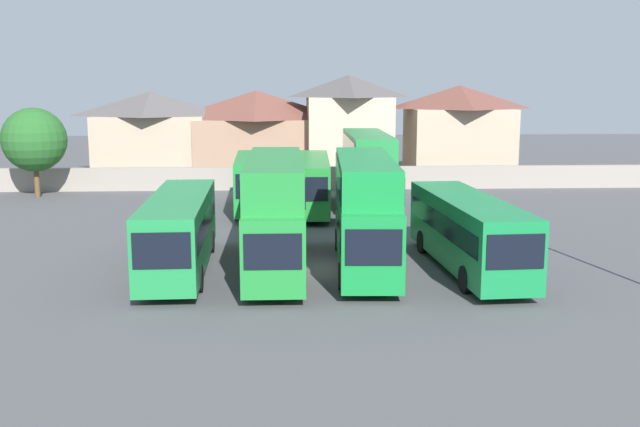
{
  "coord_description": "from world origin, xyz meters",
  "views": [
    {
      "loc": [
        -1.74,
        -32.33,
        8.24
      ],
      "look_at": [
        0.0,
        3.0,
        2.03
      ],
      "focal_mm": 41.71,
      "sensor_mm": 36.0,
      "label": 1
    }
  ],
  "objects_px": {
    "bus_7": "(368,167)",
    "bus_3": "(365,207)",
    "bus_1": "(179,228)",
    "bus_2": "(275,207)",
    "tree_left_of_lot": "(34,140)",
    "bus_4": "(468,229)",
    "bus_6": "(309,181)",
    "house_terrace_centre": "(257,132)",
    "house_terrace_far_right": "(458,130)",
    "house_terrace_left": "(152,133)",
    "house_terrace_right": "(348,125)",
    "bus_5": "(255,180)"
  },
  "relations": [
    {
      "from": "tree_left_of_lot",
      "to": "bus_6",
      "type": "bearing_deg",
      "value": -19.29
    },
    {
      "from": "bus_3",
      "to": "bus_5",
      "type": "xyz_separation_m",
      "value": [
        -5.49,
        15.41,
        -0.79
      ]
    },
    {
      "from": "bus_2",
      "to": "bus_4",
      "type": "bearing_deg",
      "value": 86.0
    },
    {
      "from": "bus_6",
      "to": "house_terrace_far_right",
      "type": "distance_m",
      "value": 23.16
    },
    {
      "from": "bus_4",
      "to": "house_terrace_centre",
      "type": "height_order",
      "value": "house_terrace_centre"
    },
    {
      "from": "bus_5",
      "to": "house_terrace_left",
      "type": "distance_m",
      "value": 22.0
    },
    {
      "from": "bus_1",
      "to": "house_terrace_left",
      "type": "height_order",
      "value": "house_terrace_left"
    },
    {
      "from": "bus_3",
      "to": "house_terrace_right",
      "type": "relative_size",
      "value": 1.29
    },
    {
      "from": "bus_7",
      "to": "bus_6",
      "type": "bearing_deg",
      "value": -86.38
    },
    {
      "from": "bus_2",
      "to": "bus_4",
      "type": "distance_m",
      "value": 8.63
    },
    {
      "from": "bus_3",
      "to": "house_terrace_right",
      "type": "height_order",
      "value": "house_terrace_right"
    },
    {
      "from": "bus_7",
      "to": "tree_left_of_lot",
      "type": "height_order",
      "value": "tree_left_of_lot"
    },
    {
      "from": "bus_3",
      "to": "tree_left_of_lot",
      "type": "distance_m",
      "value": 31.11
    },
    {
      "from": "bus_5",
      "to": "tree_left_of_lot",
      "type": "xyz_separation_m",
      "value": [
        -16.21,
        6.84,
        2.18
      ]
    },
    {
      "from": "bus_6",
      "to": "house_terrace_right",
      "type": "distance_m",
      "value": 19.29
    },
    {
      "from": "bus_2",
      "to": "house_terrace_centre",
      "type": "xyz_separation_m",
      "value": [
        -2.01,
        35.23,
        1.08
      ]
    },
    {
      "from": "bus_5",
      "to": "house_terrace_centre",
      "type": "relative_size",
      "value": 0.88
    },
    {
      "from": "bus_6",
      "to": "tree_left_of_lot",
      "type": "xyz_separation_m",
      "value": [
        -19.71,
        6.9,
        2.23
      ]
    },
    {
      "from": "tree_left_of_lot",
      "to": "bus_3",
      "type": "bearing_deg",
      "value": -45.73
    },
    {
      "from": "bus_2",
      "to": "house_terrace_left",
      "type": "height_order",
      "value": "house_terrace_left"
    },
    {
      "from": "house_terrace_right",
      "to": "house_terrace_far_right",
      "type": "xyz_separation_m",
      "value": [
        9.89,
        -0.39,
        -0.45
      ]
    },
    {
      "from": "house_terrace_far_right",
      "to": "bus_2",
      "type": "bearing_deg",
      "value": -115.6
    },
    {
      "from": "bus_1",
      "to": "house_terrace_far_right",
      "type": "distance_m",
      "value": 39.48
    },
    {
      "from": "house_terrace_far_right",
      "to": "tree_left_of_lot",
      "type": "distance_m",
      "value": 35.65
    },
    {
      "from": "bus_1",
      "to": "bus_6",
      "type": "xyz_separation_m",
      "value": [
        6.28,
        15.49,
        0.05
      ]
    },
    {
      "from": "bus_7",
      "to": "bus_5",
      "type": "bearing_deg",
      "value": -88.12
    },
    {
      "from": "house_terrace_far_right",
      "to": "house_terrace_left",
      "type": "bearing_deg",
      "value": 177.26
    },
    {
      "from": "bus_6",
      "to": "bus_7",
      "type": "xyz_separation_m",
      "value": [
        3.87,
        0.19,
        0.86
      ]
    },
    {
      "from": "house_terrace_centre",
      "to": "tree_left_of_lot",
      "type": "distance_m",
      "value": 20.31
    },
    {
      "from": "bus_6",
      "to": "house_terrace_centre",
      "type": "height_order",
      "value": "house_terrace_centre"
    },
    {
      "from": "bus_6",
      "to": "tree_left_of_lot",
      "type": "bearing_deg",
      "value": -107.05
    },
    {
      "from": "bus_6",
      "to": "bus_2",
      "type": "bearing_deg",
      "value": -5.31
    },
    {
      "from": "bus_3",
      "to": "house_terrace_left",
      "type": "bearing_deg",
      "value": -153.18
    },
    {
      "from": "house_terrace_right",
      "to": "house_terrace_centre",
      "type": "bearing_deg",
      "value": 171.78
    },
    {
      "from": "house_terrace_left",
      "to": "house_terrace_far_right",
      "type": "height_order",
      "value": "house_terrace_far_right"
    },
    {
      "from": "house_terrace_far_right",
      "to": "house_terrace_centre",
      "type": "bearing_deg",
      "value": 175.03
    },
    {
      "from": "house_terrace_far_right",
      "to": "bus_3",
      "type": "bearing_deg",
      "value": -109.79
    },
    {
      "from": "bus_4",
      "to": "bus_5",
      "type": "distance_m",
      "value": 18.93
    },
    {
      "from": "bus_1",
      "to": "bus_3",
      "type": "distance_m",
      "value": 8.31
    },
    {
      "from": "bus_7",
      "to": "bus_3",
      "type": "bearing_deg",
      "value": -6.04
    },
    {
      "from": "bus_2",
      "to": "house_terrace_centre",
      "type": "bearing_deg",
      "value": -176.56
    },
    {
      "from": "house_terrace_right",
      "to": "bus_7",
      "type": "bearing_deg",
      "value": -90.99
    },
    {
      "from": "bus_4",
      "to": "house_terrace_left",
      "type": "distance_m",
      "value": 40.87
    },
    {
      "from": "bus_2",
      "to": "tree_left_of_lot",
      "type": "height_order",
      "value": "tree_left_of_lot"
    },
    {
      "from": "bus_3",
      "to": "house_terrace_far_right",
      "type": "relative_size",
      "value": 1.25
    },
    {
      "from": "bus_1",
      "to": "tree_left_of_lot",
      "type": "bearing_deg",
      "value": -150.6
    },
    {
      "from": "house_terrace_far_right",
      "to": "tree_left_of_lot",
      "type": "bearing_deg",
      "value": -161.41
    },
    {
      "from": "bus_3",
      "to": "tree_left_of_lot",
      "type": "bearing_deg",
      "value": -132.78
    },
    {
      "from": "bus_6",
      "to": "tree_left_of_lot",
      "type": "height_order",
      "value": "tree_left_of_lot"
    },
    {
      "from": "bus_3",
      "to": "bus_5",
      "type": "bearing_deg",
      "value": -157.45
    }
  ]
}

